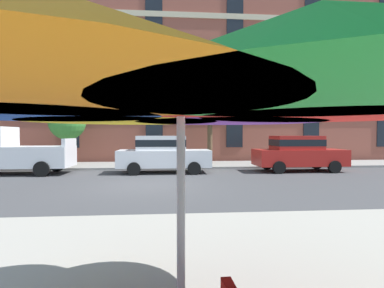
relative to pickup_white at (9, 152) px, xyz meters
name	(u,v)px	position (x,y,z in m)	size (l,w,h in m)	color
ground_plane	(146,186)	(6.49, -3.70, -1.03)	(120.00, 120.00, 0.00)	#424244
sidewalk_far	(153,165)	(6.49, 3.10, -0.97)	(56.00, 3.60, 0.12)	gray
apartment_building	(157,61)	(6.49, 11.29, 6.97)	(47.70, 12.08, 16.00)	#934C3D
pickup_white	(9,152)	(0.00, 0.00, 0.00)	(5.10, 2.12, 2.20)	silver
sedan_white	(163,153)	(7.10, 0.00, -0.08)	(4.40, 1.98, 1.78)	silver
sedan_red	(298,152)	(13.83, 0.00, -0.08)	(4.40, 1.98, 1.78)	#B21E19
street_tree_left	(67,120)	(1.59, 3.35, 1.65)	(2.16, 2.31, 3.85)	brown
street_tree_middle	(209,100)	(9.75, 2.99, 2.81)	(2.93, 2.71, 5.16)	brown
patio_umbrella	(181,85)	(7.30, -12.70, 1.16)	(4.01, 3.72, 2.48)	silver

